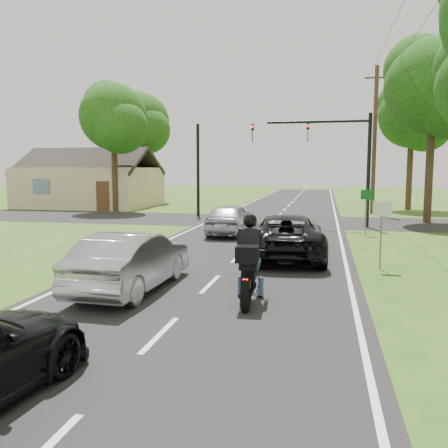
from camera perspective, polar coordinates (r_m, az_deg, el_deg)
The scene contains 17 objects.
ground at distance 12.91m, azimuth -1.66°, elevation -7.29°, with size 140.00×140.00×0.00m, color #265317.
road at distance 22.58m, azimuth 4.35°, elevation -1.25°, with size 8.00×100.00×0.01m, color black.
cross_road at distance 28.50m, azimuth 5.97°, elevation 0.38°, with size 60.00×7.00×0.01m, color black.
motorcycle_rider at distance 11.11m, azimuth 3.07°, elevation -5.21°, with size 0.69×2.46×2.11m.
dark_suv at distance 16.69m, azimuth 7.51°, elevation -1.43°, with size 2.54×5.51×1.53m, color black.
silver_sedan at distance 12.38m, azimuth -11.04°, elevation -4.38°, with size 1.60×4.58×1.51m, color #A6A6AB.
silver_suv at distance 22.45m, azimuth 0.69°, elevation 0.65°, with size 1.76×4.37×1.49m, color #ACAEB4.
traffic_signal at distance 26.19m, azimuth 12.98°, elevation 8.75°, with size 6.38×0.44×6.00m.
signal_pole_far at distance 31.26m, azimuth -3.14°, elevation 6.46°, with size 0.20×0.20×6.00m, color black.
utility_pole_far at distance 34.38m, azimuth 17.66°, elevation 9.65°, with size 1.60×0.28×10.00m.
sign_white at distance 15.32m, azimuth 18.44°, elevation 0.65°, with size 0.55×0.07×2.12m.
sign_green at distance 23.28m, azimuth 16.77°, elevation 2.66°, with size 0.55×0.07×2.12m.
tree_row_d at distance 29.88m, azimuth 24.55°, elevation 14.39°, with size 5.76×5.58×10.45m.
tree_row_e at distance 38.68m, azimuth 22.14°, elevation 11.71°, with size 5.28×5.12×9.61m.
tree_left_near at distance 35.34m, azimuth -12.90°, elevation 12.07°, with size 5.12×4.96×9.22m.
tree_left_far at distance 45.30m, azimuth -9.81°, elevation 11.68°, with size 5.76×5.58×10.14m.
house at distance 40.87m, azimuth -15.69°, elevation 4.55°, with size 10.20×8.00×4.84m.
Camera 1 is at (2.97, -12.17, 3.12)m, focal length 38.00 mm.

